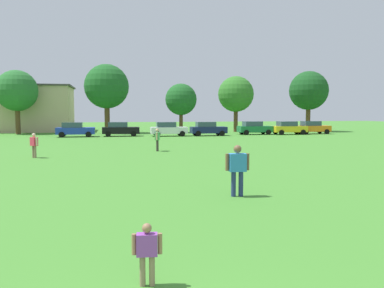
{
  "coord_description": "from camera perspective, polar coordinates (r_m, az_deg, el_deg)",
  "views": [
    {
      "loc": [
        -0.48,
        -3.24,
        2.88
      ],
      "look_at": [
        1.88,
        8.31,
        1.92
      ],
      "focal_mm": 36.97,
      "sensor_mm": 36.0,
      "label": 1
    }
  ],
  "objects": [
    {
      "name": "parked_car_green_4",
      "position": [
        50.91,
        8.98,
        2.32
      ],
      "size": [
        4.3,
        2.02,
        1.68
      ],
      "color": "#196B38",
      "rests_on": "ground"
    },
    {
      "name": "parked_car_blue_0",
      "position": [
        47.45,
        -16.54,
        2.02
      ],
      "size": [
        4.3,
        2.02,
        1.68
      ],
      "color": "#1E38AD",
      "rests_on": "ground"
    },
    {
      "name": "tree_center_right",
      "position": [
        54.91,
        -1.6,
        6.43
      ],
      "size": [
        4.35,
        4.35,
        6.78
      ],
      "color": "brown",
      "rests_on": "ground"
    },
    {
      "name": "child_kite_flyer",
      "position": [
        6.78,
        -6.5,
        -14.8
      ],
      "size": [
        0.5,
        0.23,
        1.06
      ],
      "rotation": [
        0.0,
        0.0,
        -0.11
      ],
      "color": "#8C7259",
      "rests_on": "ground"
    },
    {
      "name": "tree_center_left",
      "position": [
        54.95,
        -12.22,
        8.09
      ],
      "size": [
        5.96,
        5.96,
        9.29
      ],
      "color": "brown",
      "rests_on": "ground"
    },
    {
      "name": "house_left",
      "position": [
        63.05,
        -23.02,
        4.74
      ],
      "size": [
        13.8,
        9.2,
        6.73
      ],
      "color": "beige",
      "rests_on": "ground"
    },
    {
      "name": "parked_car_white_2",
      "position": [
        46.97,
        -3.46,
        2.18
      ],
      "size": [
        4.3,
        2.02,
        1.68
      ],
      "color": "white",
      "rests_on": "ground"
    },
    {
      "name": "bystander_midfield",
      "position": [
        26.64,
        -21.83,
        0.1
      ],
      "size": [
        0.54,
        0.6,
        1.55
      ],
      "rotation": [
        0.0,
        0.0,
        2.25
      ],
      "color": "#8C7259",
      "rests_on": "ground"
    },
    {
      "name": "tree_right",
      "position": [
        57.7,
        6.35,
        7.14
      ],
      "size": [
        5.14,
        5.14,
        8.01
      ],
      "color": "brown",
      "rests_on": "ground"
    },
    {
      "name": "parked_car_orange_6",
      "position": [
        54.09,
        16.99,
        2.31
      ],
      "size": [
        4.3,
        2.02,
        1.68
      ],
      "color": "orange",
      "rests_on": "ground"
    },
    {
      "name": "bystander_near_trees",
      "position": [
        29.09,
        -5.03,
        0.91
      ],
      "size": [
        0.42,
        0.77,
        1.66
      ],
      "rotation": [
        0.0,
        0.0,
        1.34
      ],
      "color": "#3F3833",
      "rests_on": "ground"
    },
    {
      "name": "parked_car_yellow_5",
      "position": [
        51.82,
        13.77,
        2.29
      ],
      "size": [
        4.3,
        2.02,
        1.68
      ],
      "color": "yellow",
      "rests_on": "ground"
    },
    {
      "name": "tree_left",
      "position": [
        56.38,
        -23.96,
        7.02
      ],
      "size": [
        5.32,
        5.32,
        8.29
      ],
      "color": "brown",
      "rests_on": "ground"
    },
    {
      "name": "tree_far_right",
      "position": [
        60.81,
        16.48,
        7.37
      ],
      "size": [
        5.66,
        5.66,
        8.83
      ],
      "color": "brown",
      "rests_on": "ground"
    },
    {
      "name": "parked_car_black_1",
      "position": [
        47.52,
        -10.35,
        2.14
      ],
      "size": [
        4.3,
        2.02,
        1.68
      ],
      "color": "black",
      "rests_on": "ground"
    },
    {
      "name": "ground_plane",
      "position": [
        33.37,
        -10.69,
        -0.38
      ],
      "size": [
        160.0,
        160.0,
        0.0
      ],
      "primitive_type": "plane",
      "color": "#42842D"
    },
    {
      "name": "parked_car_navy_3",
      "position": [
        47.76,
        2.29,
        2.23
      ],
      "size": [
        4.3,
        2.02,
        1.68
      ],
      "color": "#141E4C",
      "rests_on": "ground"
    },
    {
      "name": "adult_bystander",
      "position": [
        13.54,
        6.56,
        -3.17
      ],
      "size": [
        0.84,
        0.35,
        1.76
      ],
      "rotation": [
        0.0,
        0.0,
        3.09
      ],
      "color": "navy",
      "rests_on": "ground"
    }
  ]
}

